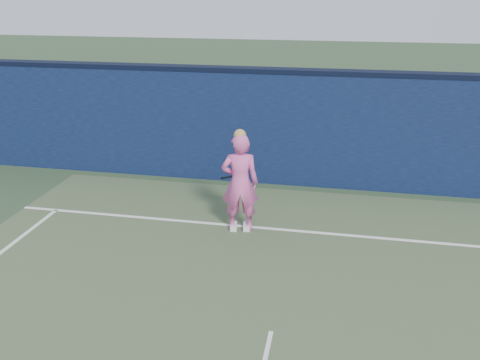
# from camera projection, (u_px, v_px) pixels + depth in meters

# --- Properties ---
(backstop_wall) EXTENTS (24.00, 0.40, 2.50)m
(backstop_wall) POSITION_uv_depth(u_px,v_px,m) (306.00, 131.00, 11.25)
(backstop_wall) COLOR #0B1134
(backstop_wall) RESTS_ON ground
(wall_cap) EXTENTS (24.00, 0.42, 0.10)m
(wall_cap) POSITION_uv_depth(u_px,v_px,m) (309.00, 72.00, 10.79)
(wall_cap) COLOR black
(wall_cap) RESTS_ON backstop_wall
(player) EXTENTS (0.74, 0.55, 1.93)m
(player) POSITION_uv_depth(u_px,v_px,m) (240.00, 183.00, 9.16)
(player) COLOR #E258A6
(player) RESTS_ON ground
(racket) EXTENTS (0.56, 0.13, 0.30)m
(racket) POSITION_uv_depth(u_px,v_px,m) (240.00, 175.00, 9.54)
(racket) COLOR black
(racket) RESTS_ON ground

